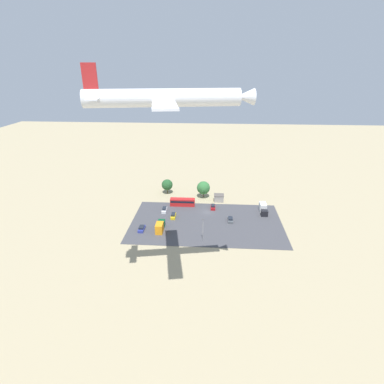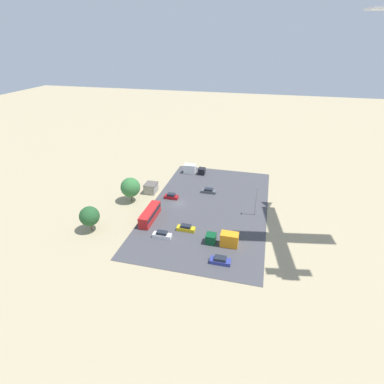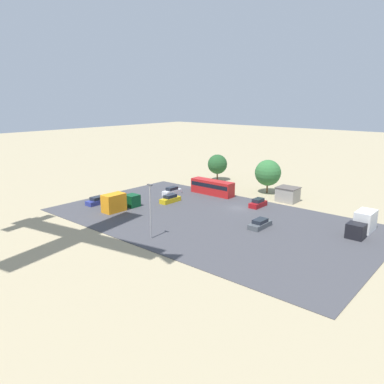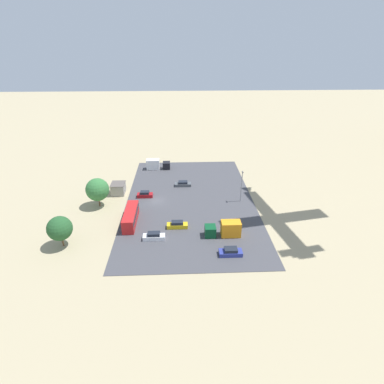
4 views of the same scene
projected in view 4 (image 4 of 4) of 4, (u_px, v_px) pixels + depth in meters
ground_plane at (157, 201)px, 79.16m from camera, size 400.00×400.00×0.00m
parking_lot_surface at (190, 200)px, 79.47m from camera, size 56.29×33.30×0.08m
shed_building at (118, 189)px, 82.48m from camera, size 4.27×3.74×3.05m
bus at (131, 216)px, 68.92m from camera, size 10.25×2.61×3.17m
parked_car_0 at (183, 184)px, 87.17m from camera, size 1.94×4.67×1.43m
parked_car_1 at (231, 252)px, 58.86m from camera, size 1.99×4.59×1.53m
parked_car_2 at (154, 236)px, 63.52m from camera, size 1.71×4.66×1.64m
parked_car_3 at (177, 225)px, 67.50m from camera, size 1.71×4.70×1.61m
parked_car_4 at (145, 195)px, 80.86m from camera, size 1.81×4.19×1.66m
parked_truck_0 at (225, 229)px, 64.37m from camera, size 2.49×7.68×3.37m
parked_truck_1 at (157, 165)px, 98.49m from camera, size 2.55×7.65×3.28m
tree_near_shed at (97, 190)px, 74.85m from camera, size 5.78×5.78×7.54m
tree_apron_mid at (60, 228)px, 60.00m from camera, size 5.02×5.02×6.74m
light_pole_lot_centre at (242, 185)px, 77.00m from camera, size 0.90×0.28×8.41m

